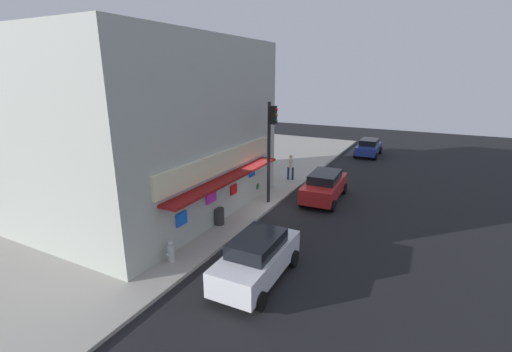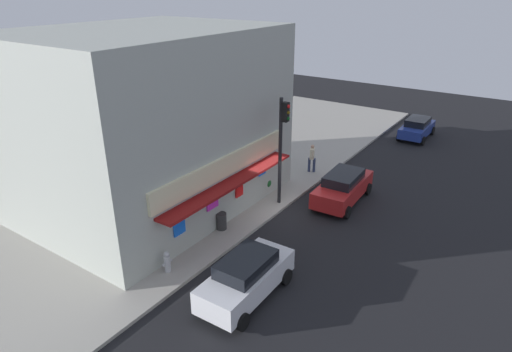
{
  "view_description": "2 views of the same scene",
  "coord_description": "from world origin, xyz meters",
  "px_view_note": "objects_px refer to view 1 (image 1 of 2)",
  "views": [
    {
      "loc": [
        -16.45,
        -7.45,
        7.23
      ],
      "look_at": [
        -0.03,
        1.01,
        1.77
      ],
      "focal_mm": 24.56,
      "sensor_mm": 36.0,
      "label": 1
    },
    {
      "loc": [
        -17.39,
        -10.18,
        10.82
      ],
      "look_at": [
        -0.09,
        1.54,
        1.64
      ],
      "focal_mm": 31.07,
      "sensor_mm": 36.0,
      "label": 2
    }
  ],
  "objects_px": {
    "parked_car_red": "(325,186)",
    "traffic_light": "(271,140)",
    "parked_car_blue": "(369,147)",
    "trash_can": "(219,216)",
    "potted_plant_by_doorway": "(254,187)",
    "pedestrian": "(291,166)",
    "potted_plant_by_window": "(153,229)",
    "fire_hydrant": "(171,251)",
    "parked_car_white": "(257,258)"
  },
  "relations": [
    {
      "from": "potted_plant_by_doorway",
      "to": "parked_car_white",
      "type": "distance_m",
      "value": 8.65
    },
    {
      "from": "potted_plant_by_doorway",
      "to": "parked_car_red",
      "type": "relative_size",
      "value": 0.2
    },
    {
      "from": "trash_can",
      "to": "parked_car_red",
      "type": "xyz_separation_m",
      "value": [
        6.08,
        -3.41,
        0.31
      ]
    },
    {
      "from": "parked_car_red",
      "to": "traffic_light",
      "type": "bearing_deg",
      "value": 131.8
    },
    {
      "from": "fire_hydrant",
      "to": "trash_can",
      "type": "height_order",
      "value": "fire_hydrant"
    },
    {
      "from": "parked_car_blue",
      "to": "traffic_light",
      "type": "bearing_deg",
      "value": 169.87
    },
    {
      "from": "trash_can",
      "to": "parked_car_blue",
      "type": "bearing_deg",
      "value": -10.79
    },
    {
      "from": "parked_car_blue",
      "to": "potted_plant_by_doorway",
      "type": "bearing_deg",
      "value": 164.63
    },
    {
      "from": "parked_car_red",
      "to": "trash_can",
      "type": "bearing_deg",
      "value": 150.73
    },
    {
      "from": "traffic_light",
      "to": "parked_car_red",
      "type": "height_order",
      "value": "traffic_light"
    },
    {
      "from": "trash_can",
      "to": "potted_plant_by_window",
      "type": "xyz_separation_m",
      "value": [
        -2.88,
        1.53,
        0.17
      ]
    },
    {
      "from": "traffic_light",
      "to": "parked_car_red",
      "type": "relative_size",
      "value": 1.22
    },
    {
      "from": "parked_car_white",
      "to": "fire_hydrant",
      "type": "bearing_deg",
      "value": 100.53
    },
    {
      "from": "traffic_light",
      "to": "potted_plant_by_doorway",
      "type": "height_order",
      "value": "traffic_light"
    },
    {
      "from": "parked_car_white",
      "to": "parked_car_blue",
      "type": "distance_m",
      "value": 22.3
    },
    {
      "from": "pedestrian",
      "to": "potted_plant_by_window",
      "type": "bearing_deg",
      "value": 170.88
    },
    {
      "from": "traffic_light",
      "to": "parked_car_white",
      "type": "height_order",
      "value": "traffic_light"
    },
    {
      "from": "fire_hydrant",
      "to": "potted_plant_by_window",
      "type": "xyz_separation_m",
      "value": [
        0.96,
        1.81,
        0.14
      ]
    },
    {
      "from": "trash_can",
      "to": "pedestrian",
      "type": "distance_m",
      "value": 8.53
    },
    {
      "from": "parked_car_white",
      "to": "parked_car_blue",
      "type": "bearing_deg",
      "value": 0.17
    },
    {
      "from": "trash_can",
      "to": "potted_plant_by_doorway",
      "type": "height_order",
      "value": "potted_plant_by_doorway"
    },
    {
      "from": "trash_can",
      "to": "pedestrian",
      "type": "bearing_deg",
      "value": -2.02
    },
    {
      "from": "pedestrian",
      "to": "parked_car_red",
      "type": "height_order",
      "value": "pedestrian"
    },
    {
      "from": "trash_can",
      "to": "parked_car_white",
      "type": "xyz_separation_m",
      "value": [
        -3.2,
        -3.71,
        0.33
      ]
    },
    {
      "from": "pedestrian",
      "to": "potted_plant_by_doorway",
      "type": "xyz_separation_m",
      "value": [
        -4.1,
        0.7,
        -0.45
      ]
    },
    {
      "from": "pedestrian",
      "to": "potted_plant_by_doorway",
      "type": "bearing_deg",
      "value": 170.36
    },
    {
      "from": "trash_can",
      "to": "pedestrian",
      "type": "xyz_separation_m",
      "value": [
        8.51,
        -0.3,
        0.56
      ]
    },
    {
      "from": "trash_can",
      "to": "potted_plant_by_window",
      "type": "height_order",
      "value": "potted_plant_by_window"
    },
    {
      "from": "potted_plant_by_window",
      "to": "parked_car_blue",
      "type": "distance_m",
      "value": 22.58
    },
    {
      "from": "parked_car_white",
      "to": "potted_plant_by_window",
      "type": "bearing_deg",
      "value": 86.45
    },
    {
      "from": "pedestrian",
      "to": "fire_hydrant",
      "type": "bearing_deg",
      "value": 179.91
    },
    {
      "from": "fire_hydrant",
      "to": "pedestrian",
      "type": "distance_m",
      "value": 12.36
    },
    {
      "from": "fire_hydrant",
      "to": "pedestrian",
      "type": "bearing_deg",
      "value": -0.09
    },
    {
      "from": "pedestrian",
      "to": "potted_plant_by_doorway",
      "type": "distance_m",
      "value": 4.18
    },
    {
      "from": "fire_hydrant",
      "to": "trash_can",
      "type": "relative_size",
      "value": 1.11
    },
    {
      "from": "fire_hydrant",
      "to": "trash_can",
      "type": "bearing_deg",
      "value": 4.16
    },
    {
      "from": "parked_car_red",
      "to": "parked_car_blue",
      "type": "distance_m",
      "value": 13.02
    },
    {
      "from": "parked_car_blue",
      "to": "parked_car_red",
      "type": "bearing_deg",
      "value": 178.98
    },
    {
      "from": "traffic_light",
      "to": "fire_hydrant",
      "type": "distance_m",
      "value": 8.34
    },
    {
      "from": "traffic_light",
      "to": "potted_plant_by_window",
      "type": "distance_m",
      "value": 7.76
    },
    {
      "from": "traffic_light",
      "to": "parked_car_blue",
      "type": "bearing_deg",
      "value": -10.13
    },
    {
      "from": "traffic_light",
      "to": "parked_car_blue",
      "type": "relative_size",
      "value": 1.38
    },
    {
      "from": "parked_car_blue",
      "to": "trash_can",
      "type": "bearing_deg",
      "value": 169.21
    },
    {
      "from": "traffic_light",
      "to": "pedestrian",
      "type": "xyz_separation_m",
      "value": [
        4.65,
        0.62,
        -2.61
      ]
    },
    {
      "from": "parked_car_red",
      "to": "parked_car_white",
      "type": "xyz_separation_m",
      "value": [
        -9.29,
        -0.3,
        0.02
      ]
    },
    {
      "from": "potted_plant_by_doorway",
      "to": "parked_car_blue",
      "type": "distance_m",
      "value": 15.24
    },
    {
      "from": "traffic_light",
      "to": "parked_car_red",
      "type": "bearing_deg",
      "value": -48.2
    },
    {
      "from": "fire_hydrant",
      "to": "potted_plant_by_doorway",
      "type": "bearing_deg",
      "value": 4.68
    },
    {
      "from": "pedestrian",
      "to": "parked_car_blue",
      "type": "bearing_deg",
      "value": -17.51
    },
    {
      "from": "trash_can",
      "to": "parked_car_red",
      "type": "height_order",
      "value": "parked_car_red"
    }
  ]
}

